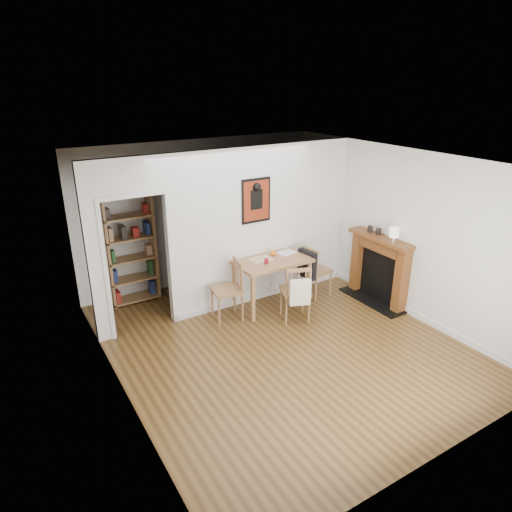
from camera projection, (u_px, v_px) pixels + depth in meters
ground at (280, 342)px, 6.61m from camera, size 5.20×5.20×0.00m
room_shell at (240, 231)px, 7.25m from camera, size 5.20×5.20×5.20m
dining_table at (271, 265)px, 7.42m from camera, size 1.21×0.77×0.83m
chair_left at (227, 290)px, 7.08m from camera, size 0.57×0.57×0.98m
chair_right at (316, 270)px, 7.84m from camera, size 0.56×0.51×0.92m
chair_front at (295, 291)px, 7.08m from camera, size 0.60×0.64×0.93m
bookshelf at (130, 248)px, 7.50m from camera, size 0.81×0.32×1.92m
fireplace at (379, 267)px, 7.63m from camera, size 0.45×1.25×1.16m
red_glass at (266, 261)px, 7.19m from camera, size 0.07×0.07×0.09m
orange_fruit at (273, 253)px, 7.52m from camera, size 0.09×0.09×0.09m
placemat at (261, 259)px, 7.38m from camera, size 0.37×0.28×0.00m
notebook at (287, 253)px, 7.63m from camera, size 0.34×0.27×0.02m
mantel_lamp at (394, 233)px, 7.10m from camera, size 0.15×0.15×0.24m
ceramic_jar_a at (379, 231)px, 7.49m from camera, size 0.09×0.09×0.11m
ceramic_jar_b at (370, 229)px, 7.60m from camera, size 0.09×0.09×0.11m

